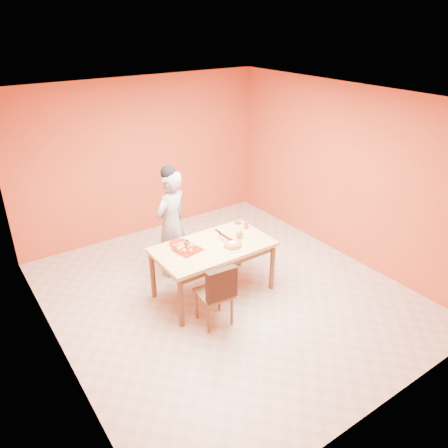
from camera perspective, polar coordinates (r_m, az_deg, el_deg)
floor at (r=6.28m, az=0.28°, el=-9.06°), size 5.00×5.00×0.00m
ceiling at (r=5.22m, az=0.35°, el=16.00°), size 5.00×5.00×0.00m
wall_back at (r=7.67m, az=-10.60°, el=8.45°), size 4.50×0.00×4.50m
wall_left at (r=4.82m, az=-22.20°, el=-4.02°), size 0.00×5.00×5.00m
wall_right at (r=7.06m, az=15.53°, el=6.41°), size 0.00×5.00×5.00m
dining_table at (r=5.95m, az=-1.44°, el=-3.60°), size 1.60×0.90×0.76m
dining_chair at (r=5.50m, az=-1.21°, el=-8.89°), size 0.45×0.51×0.89m
pastry_pile at (r=5.78m, az=-4.81°, el=-2.86°), size 0.28×0.28×0.09m
person at (r=6.40m, az=-6.88°, el=-0.01°), size 0.70×0.59×1.64m
pastry_platter at (r=5.81m, az=-4.79°, el=-3.33°), size 0.36×0.36×0.02m
red_dinner_plate at (r=5.97m, az=-5.86°, el=-2.55°), size 0.37×0.37×0.02m
white_cake_plate at (r=5.86m, az=1.13°, el=-2.99°), size 0.39×0.39×0.01m
sponge_cake at (r=5.84m, az=1.13°, el=-2.71°), size 0.31×0.31×0.06m
cake_server at (r=5.96m, az=0.20°, el=-1.70°), size 0.07×0.27×0.01m
egg_ornament at (r=6.06m, az=2.04°, el=-1.32°), size 0.12×0.11×0.13m
magenta_glass at (r=6.35m, az=2.87°, el=-0.15°), size 0.08×0.08×0.10m
checker_tin at (r=6.50m, az=1.82°, el=0.17°), size 0.11×0.11×0.03m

